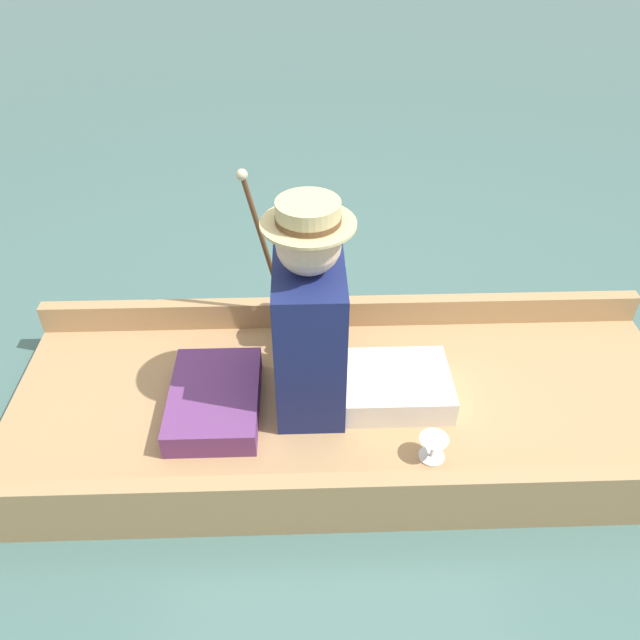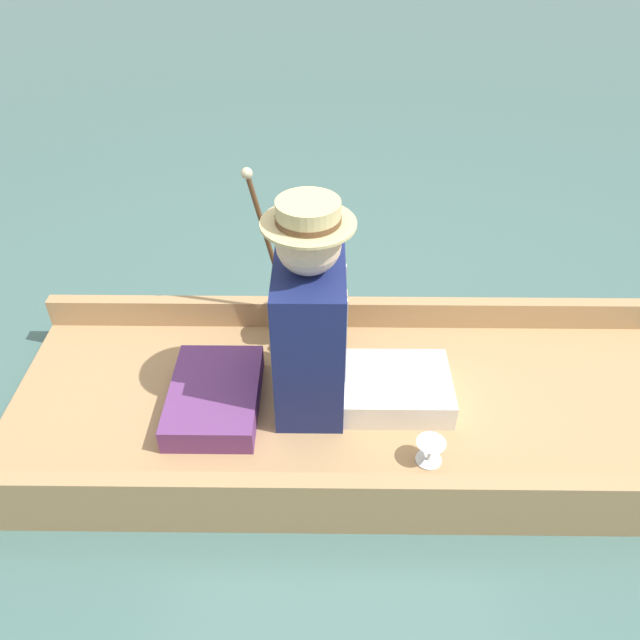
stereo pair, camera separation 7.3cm
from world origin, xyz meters
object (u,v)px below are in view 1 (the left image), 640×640
Objects in this scene: wine_glass at (433,445)px; walking_cane at (264,244)px; teddy_bear at (308,309)px; seated_person at (326,332)px.

walking_cane is at bearing -139.71° from wine_glass.
walking_cane reaches higher than teddy_bear.
walking_cane is at bearing -151.11° from seated_person.
wine_glass is at bearing 33.94° from teddy_bear.
walking_cane reaches higher than wine_glass.
teddy_bear is 0.52× the size of walking_cane.
seated_person is 0.54m from wine_glass.
seated_person is 2.11× the size of teddy_bear.
walking_cane is (-0.70, -0.59, 0.39)m from wine_glass.
teddy_bear is at bearing 67.74° from walking_cane.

